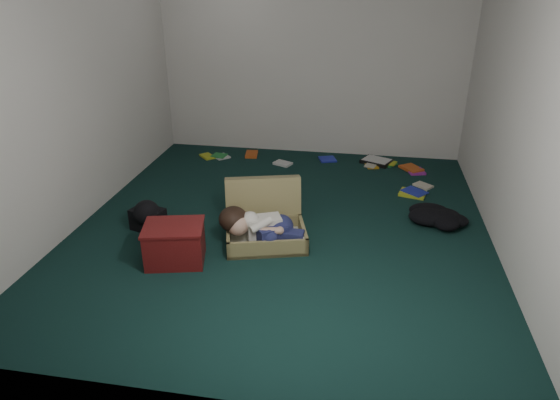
% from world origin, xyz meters
% --- Properties ---
extents(floor, '(4.50, 4.50, 0.00)m').
position_xyz_m(floor, '(0.00, 0.00, 0.00)').
color(floor, black).
rests_on(floor, ground).
extents(wall_back, '(4.50, 0.00, 4.50)m').
position_xyz_m(wall_back, '(0.00, 2.25, 1.30)').
color(wall_back, white).
rests_on(wall_back, ground).
extents(wall_front, '(4.50, 0.00, 4.50)m').
position_xyz_m(wall_front, '(0.00, -2.25, 1.30)').
color(wall_front, white).
rests_on(wall_front, ground).
extents(wall_left, '(0.00, 4.50, 4.50)m').
position_xyz_m(wall_left, '(-2.00, 0.00, 1.30)').
color(wall_left, white).
rests_on(wall_left, ground).
extents(wall_right, '(0.00, 4.50, 4.50)m').
position_xyz_m(wall_right, '(2.00, 0.00, 1.30)').
color(wall_right, white).
rests_on(wall_right, ground).
extents(suitcase, '(0.89, 0.88, 0.53)m').
position_xyz_m(suitcase, '(-0.13, -0.25, 0.16)').
color(suitcase, olive).
rests_on(suitcase, floor).
extents(person, '(0.81, 0.40, 0.33)m').
position_xyz_m(person, '(-0.13, -0.44, 0.20)').
color(person, white).
rests_on(person, suitcase).
extents(maroon_bin, '(0.59, 0.51, 0.35)m').
position_xyz_m(maroon_bin, '(-0.81, -0.82, 0.18)').
color(maroon_bin, maroon).
rests_on(maroon_bin, floor).
extents(backpack, '(0.46, 0.41, 0.23)m').
position_xyz_m(backpack, '(-1.29, -0.29, 0.12)').
color(backpack, black).
rests_on(backpack, floor).
extents(clothing_pile, '(0.48, 0.42, 0.13)m').
position_xyz_m(clothing_pile, '(1.53, 0.36, 0.07)').
color(clothing_pile, black).
rests_on(clothing_pile, floor).
extents(paper_tray, '(0.45, 0.41, 0.05)m').
position_xyz_m(paper_tray, '(0.93, 1.95, 0.03)').
color(paper_tray, black).
rests_on(paper_tray, floor).
extents(book_scatter, '(3.02, 1.23, 0.02)m').
position_xyz_m(book_scatter, '(0.39, 1.70, 0.01)').
color(book_scatter, gold).
rests_on(book_scatter, floor).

